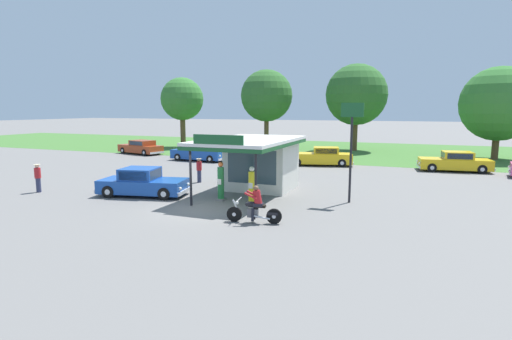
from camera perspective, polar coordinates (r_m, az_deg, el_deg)
The scene contains 18 objects.
ground_plane at distance 19.30m, azimuth -7.99°, elevation -5.47°, with size 300.00×300.00×0.00m, color slate.
grass_verge_strip at distance 47.37m, azimuth 10.36°, elevation 2.85°, with size 120.00×24.00×0.01m, color #3D6B2D.
service_station_kiosk at distance 23.10m, azimuth 0.39°, elevation 1.54°, with size 4.31×7.41×3.52m.
gas_pump_nearside at distance 20.76m, azimuth -5.01°, elevation -1.82°, with size 0.44×0.44×2.01m.
gas_pump_offside at distance 20.06m, azimuth -0.60°, elevation -2.36°, with size 0.44×0.44×1.87m.
motorcycle_with_rider at distance 16.66m, azimuth -0.16°, elevation -5.34°, with size 2.31×0.73×1.58m.
featured_classic_sedan at distance 22.76m, azimuth -15.78°, elevation -1.81°, with size 5.07×2.87×1.51m.
parked_car_back_row_far_right at distance 33.99m, azimuth 26.36°, elevation 1.00°, with size 5.36×2.57×1.50m.
parked_car_back_row_centre_right at distance 34.05m, azimuth 9.12°, elevation 1.83°, with size 5.77×3.07×1.54m.
parked_car_back_row_centre_left at distance 37.07m, azimuth -8.20°, elevation 2.43°, with size 5.31×2.07×1.60m.
parked_car_second_row_spare at distance 43.89m, azimuth -16.04°, elevation 3.09°, with size 5.67×3.12×1.45m.
bystander_standing_back_lot at distance 25.84m, azimuth -28.55°, elevation -0.90°, with size 0.35×0.35×1.62m.
bystander_chatting_near_pumps at distance 26.00m, azimuth -8.07°, elevation 0.05°, with size 0.34×0.34×1.56m.
tree_oak_centre at distance 46.78m, azimuth 13.93°, elevation 10.16°, with size 6.78×6.78×9.65m.
tree_oak_far_left at distance 50.42m, azimuth -10.44°, elevation 9.84°, with size 5.16×5.16×8.47m.
tree_oak_right at distance 45.90m, azimuth 1.35°, elevation 10.33°, with size 5.81×5.81×9.07m.
tree_oak_left at distance 43.53m, azimuth 31.46°, elevation 7.80°, with size 6.81×6.81×8.55m.
roadside_pole_sign at distance 20.44m, azimuth 13.40°, elevation 4.79°, with size 1.10×0.12×4.99m.
Camera 1 is at (9.38, -16.20, 4.68)m, focal length 28.20 mm.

